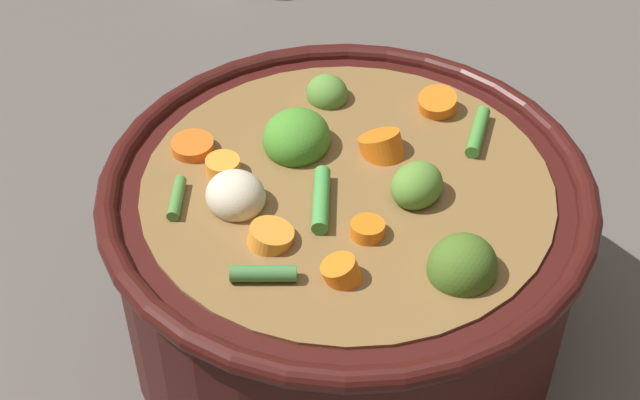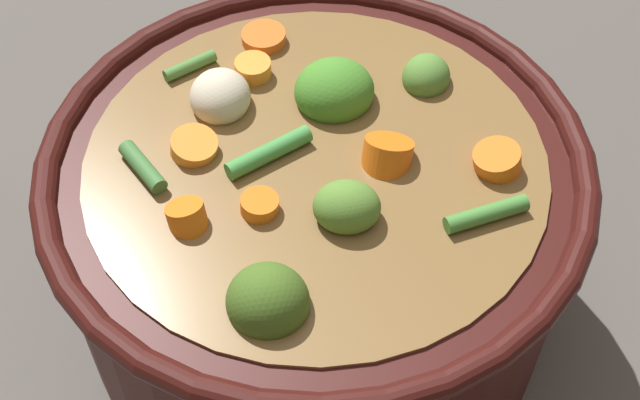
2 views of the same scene
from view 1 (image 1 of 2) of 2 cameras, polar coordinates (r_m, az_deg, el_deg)
name	(u,v)px [view 1 (image 1 of 2)]	position (r m, az deg, el deg)	size (l,w,h in m)	color
ground_plane	(343,331)	(0.66, 1.43, -7.99)	(1.10, 1.10, 0.00)	#514C47
cooking_pot	(345,256)	(0.60, 1.54, -3.45)	(0.30, 0.30, 0.16)	#38110F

